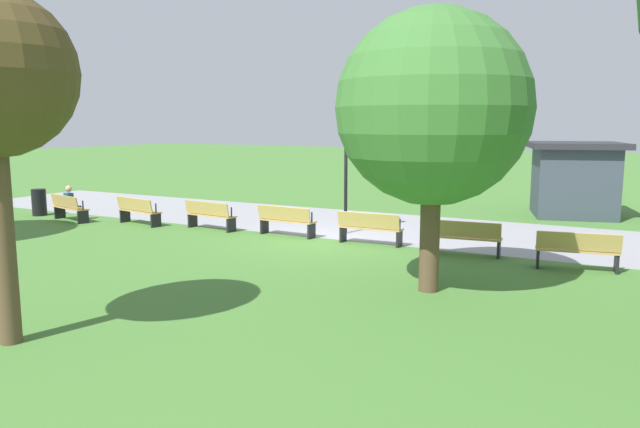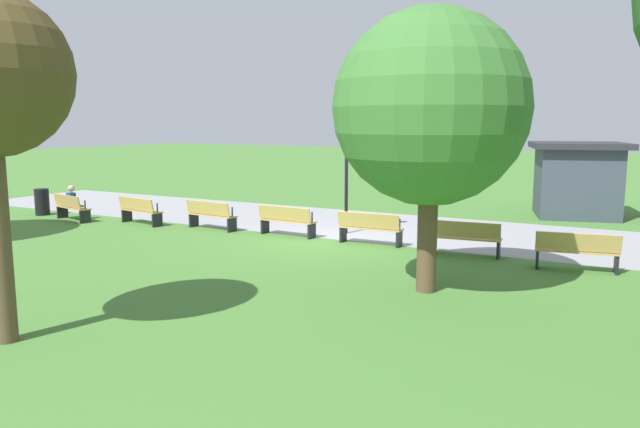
{
  "view_description": "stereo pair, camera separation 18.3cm",
  "coord_description": "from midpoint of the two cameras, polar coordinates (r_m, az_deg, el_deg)",
  "views": [
    {
      "loc": [
        7.78,
        -15.1,
        3.29
      ],
      "look_at": [
        0.0,
        -0.48,
        0.8
      ],
      "focal_mm": 34.26,
      "sensor_mm": 36.0,
      "label": 1
    },
    {
      "loc": [
        7.94,
        -15.02,
        3.29
      ],
      "look_at": [
        0.0,
        -0.48,
        0.8
      ],
      "focal_mm": 34.26,
      "sensor_mm": 36.0,
      "label": 2
    }
  ],
  "objects": [
    {
      "name": "bench_4",
      "position": [
        16.57,
        4.98,
        -1.27
      ],
      "size": [
        1.78,
        0.53,
        0.89
      ],
      "rotation": [
        0.0,
        0.0,
        0.03
      ],
      "color": "tan",
      "rests_on": "ground"
    },
    {
      "name": "bench_0",
      "position": [
        22.16,
        -22.02,
        0.62
      ],
      "size": [
        1.82,
        0.88,
        0.89
      ],
      "rotation": [
        0.0,
        0.0,
        -0.24
      ],
      "color": "tan",
      "rests_on": "ground"
    },
    {
      "name": "person_seated",
      "position": [
        22.26,
        -21.78,
        1.09
      ],
      "size": [
        0.42,
        0.57,
        1.2
      ],
      "rotation": [
        0.0,
        0.0,
        -0.24
      ],
      "color": "navy",
      "rests_on": "ground"
    },
    {
      "name": "bench_5",
      "position": [
        15.55,
        13.67,
        -2.14
      ],
      "size": [
        1.8,
        0.65,
        0.89
      ],
      "rotation": [
        0.0,
        0.0,
        0.1
      ],
      "color": "tan",
      "rests_on": "ground"
    },
    {
      "name": "lamp_post",
      "position": [
        18.03,
        2.79,
        6.51
      ],
      "size": [
        0.32,
        0.32,
        3.78
      ],
      "color": "black",
      "rests_on": "ground"
    },
    {
      "name": "path_paving",
      "position": [
        19.83,
        4.87,
        -1.03
      ],
      "size": [
        33.17,
        5.44,
        0.01
      ],
      "primitive_type": "cube",
      "color": "#939399",
      "rests_on": "ground"
    },
    {
      "name": "trash_bin",
      "position": [
        23.97,
        -24.34,
        1.03
      ],
      "size": [
        0.49,
        0.49,
        0.94
      ],
      "primitive_type": "cylinder",
      "color": "black",
      "rests_on": "ground"
    },
    {
      "name": "tree_2",
      "position": [
        11.87,
        10.73,
        9.68
      ],
      "size": [
        3.73,
        3.73,
        5.44
      ],
      "color": "brown",
      "rests_on": "ground"
    },
    {
      "name": "bench_1",
      "position": [
        20.61,
        -16.26,
        0.35
      ],
      "size": [
        1.82,
        0.77,
        0.89
      ],
      "rotation": [
        0.0,
        0.0,
        -0.17
      ],
      "color": "tan",
      "rests_on": "ground"
    },
    {
      "name": "kiosk",
      "position": [
        23.3,
        23.05,
        3.06
      ],
      "size": [
        3.79,
        3.81,
        2.6
      ],
      "rotation": [
        0.0,
        0.0,
        0.26
      ],
      "color": "#38424C",
      "rests_on": "ground"
    },
    {
      "name": "bench_2",
      "position": [
        19.14,
        -9.91,
        -0.04
      ],
      "size": [
        1.8,
        0.65,
        0.89
      ],
      "rotation": [
        0.0,
        0.0,
        -0.1
      ],
      "color": "tan",
      "rests_on": "ground"
    },
    {
      "name": "bench_3",
      "position": [
        17.79,
        -2.86,
        -0.58
      ],
      "size": [
        1.78,
        0.53,
        0.89
      ],
      "rotation": [
        0.0,
        0.0,
        -0.03
      ],
      "color": "tan",
      "rests_on": "ground"
    },
    {
      "name": "bench_6",
      "position": [
        14.75,
        23.2,
        -3.16
      ],
      "size": [
        1.82,
        0.77,
        0.89
      ],
      "rotation": [
        0.0,
        0.0,
        0.17
      ],
      "color": "tan",
      "rests_on": "ground"
    },
    {
      "name": "ground_plane",
      "position": [
        17.3,
        1.06,
        -2.41
      ],
      "size": [
        120.0,
        120.0,
        0.0
      ],
      "primitive_type": "plane",
      "color": "#477A33"
    }
  ]
}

